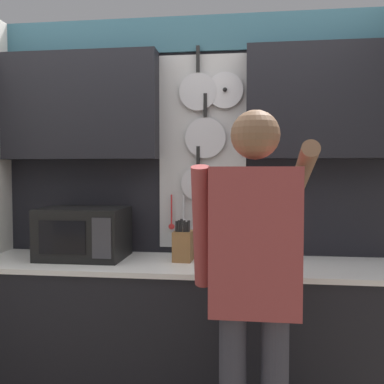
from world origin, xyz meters
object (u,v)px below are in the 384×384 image
(knife_block, at_px, (183,245))
(utensil_crock, at_px, (233,248))
(person, at_px, (254,271))
(microwave, at_px, (84,233))

(knife_block, bearing_deg, utensil_crock, 0.08)
(knife_block, bearing_deg, person, -59.61)
(microwave, xyz_separation_m, knife_block, (0.63, 0.00, -0.06))
(utensil_crock, bearing_deg, knife_block, -179.92)
(knife_block, height_order, person, person)
(microwave, bearing_deg, person, -34.05)
(person, bearing_deg, knife_block, 120.39)
(knife_block, xyz_separation_m, utensil_crock, (0.30, 0.00, -0.01))
(microwave, relative_size, person, 0.30)
(knife_block, height_order, utensil_crock, utensil_crock)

